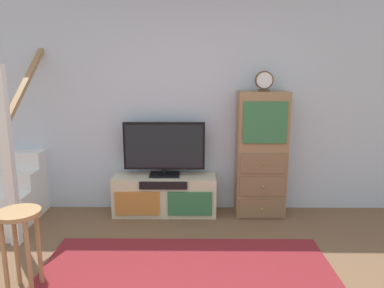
{
  "coord_description": "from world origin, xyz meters",
  "views": [
    {
      "loc": [
        0.07,
        -2.03,
        1.78
      ],
      "look_at": [
        0.04,
        1.63,
        1.0
      ],
      "focal_mm": 34.21,
      "sensor_mm": 36.0,
      "label": 1
    }
  ],
  "objects": [
    {
      "name": "media_console",
      "position": [
        -0.3,
        2.19,
        0.24
      ],
      "size": [
        1.24,
        0.38,
        0.48
      ],
      "color": "beige",
      "rests_on": "ground_plane"
    },
    {
      "name": "desk_clock",
      "position": [
        0.85,
        2.19,
        1.61
      ],
      "size": [
        0.21,
        0.08,
        0.23
      ],
      "color": "#4C3823",
      "rests_on": "side_cabinet"
    },
    {
      "name": "television",
      "position": [
        -0.3,
        2.22,
        0.83
      ],
      "size": [
        0.97,
        0.22,
        0.65
      ],
      "color": "black",
      "rests_on": "media_console"
    },
    {
      "name": "staircase",
      "position": [
        -2.24,
        2.2,
        0.37
      ],
      "size": [
        1.0,
        1.36,
        2.2
      ],
      "color": "white",
      "rests_on": "ground_plane"
    },
    {
      "name": "back_wall",
      "position": [
        0.0,
        2.46,
        1.35
      ],
      "size": [
        6.4,
        0.12,
        2.7
      ],
      "primitive_type": "cube",
      "color": "silver",
      "rests_on": "ground_plane"
    },
    {
      "name": "side_cabinet",
      "position": [
        0.85,
        2.2,
        0.75
      ],
      "size": [
        0.58,
        0.38,
        1.49
      ],
      "color": "#93704C",
      "rests_on": "ground_plane"
    },
    {
      "name": "bar_stool_near",
      "position": [
        -1.3,
        0.61,
        0.51
      ],
      "size": [
        0.34,
        0.34,
        0.68
      ],
      "color": "#A37A4C",
      "rests_on": "ground_plane"
    }
  ]
}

